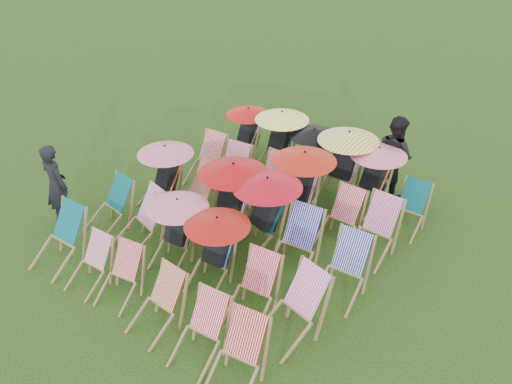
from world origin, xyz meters
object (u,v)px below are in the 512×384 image
Objects in this scene: deckchair_0 at (58,239)px; deckchair_29 at (408,209)px; deckchair_5 at (236,358)px; person_left at (56,185)px; person_rear at (395,155)px.

deckchair_0 reaches higher than deckchair_29.
deckchair_0 is 1.03× the size of deckchair_5.
person_left is 6.35m from person_rear.
person_rear is (-0.78, 5.52, 0.34)m from deckchair_5.
deckchair_0 is 6.36m from person_rear.
deckchair_0 is 6.04m from deckchair_29.
deckchair_0 is 1.27m from person_left.
person_rear is at bearing 56.33° from deckchair_0.
deckchair_5 is at bearing -95.91° from deckchair_29.
deckchair_0 is 0.61× the size of person_rear.
person_rear is at bearing 126.17° from deckchair_29.
deckchair_0 is 3.87m from deckchair_5.
deckchair_5 is 4.54m from deckchair_29.
person_left reaches higher than deckchair_29.
deckchair_29 is at bearing 156.03° from person_rear.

